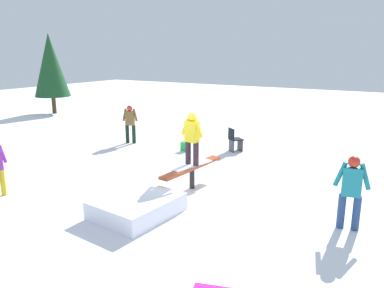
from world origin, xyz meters
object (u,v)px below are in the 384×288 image
(rail_feature, at_px, (192,169))
(bystander_teal, at_px, (351,189))
(backpack_on_snow, at_px, (185,146))
(pine_tree_near, at_px, (51,65))
(main_rider_on_rail, at_px, (192,139))
(folding_chair, at_px, (235,140))
(bystander_brown, at_px, (130,122))

(rail_feature, relative_size, bystander_teal, 1.54)
(backpack_on_snow, xyz_separation_m, pine_tree_near, (3.43, 11.46, 2.67))
(rail_feature, xyz_separation_m, backpack_on_snow, (3.26, 2.26, -0.37))
(rail_feature, height_order, backpack_on_snow, rail_feature)
(main_rider_on_rail, xyz_separation_m, pine_tree_near, (6.69, 13.72, 1.47))
(folding_chair, distance_m, backpack_on_snow, 1.85)
(folding_chair, bearing_deg, bystander_brown, 51.84)
(main_rider_on_rail, bearing_deg, bystander_teal, -84.19)
(bystander_brown, bearing_deg, pine_tree_near, -46.01)
(rail_feature, bearing_deg, pine_tree_near, 69.16)
(main_rider_on_rail, bearing_deg, bystander_brown, 67.70)
(folding_chair, bearing_deg, rail_feature, 137.49)
(rail_feature, relative_size, folding_chair, 2.77)
(bystander_teal, distance_m, pine_tree_near, 19.20)
(bystander_brown, xyz_separation_m, bystander_teal, (-3.54, -8.83, 0.02))
(folding_chair, xyz_separation_m, pine_tree_near, (2.54, 13.07, 2.42))
(main_rider_on_rail, distance_m, pine_tree_near, 15.34)
(bystander_brown, xyz_separation_m, pine_tree_near, (3.52, 8.91, 1.97))
(bystander_brown, distance_m, folding_chair, 4.29)
(bystander_brown, xyz_separation_m, backpack_on_snow, (0.09, -2.55, -0.70))
(rail_feature, relative_size, main_rider_on_rail, 1.69)
(bystander_brown, xyz_separation_m, folding_chair, (0.98, -4.16, -0.45))
(folding_chair, height_order, pine_tree_near, pine_tree_near)
(rail_feature, relative_size, pine_tree_near, 0.52)
(main_rider_on_rail, distance_m, folding_chair, 4.31)
(rail_feature, height_order, bystander_brown, bystander_brown)
(folding_chair, xyz_separation_m, backpack_on_snow, (-0.89, 1.61, -0.24))
(main_rider_on_rail, distance_m, bystander_brown, 5.78)
(main_rider_on_rail, bearing_deg, backpack_on_snow, 45.78)
(rail_feature, xyz_separation_m, pine_tree_near, (6.69, 13.72, 2.29))
(rail_feature, distance_m, backpack_on_snow, 3.98)
(bystander_teal, bearing_deg, bystander_brown, -31.50)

